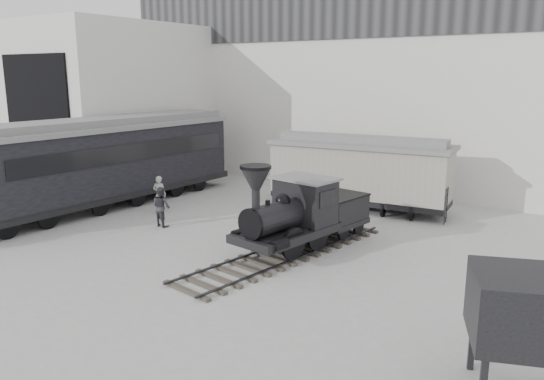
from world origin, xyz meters
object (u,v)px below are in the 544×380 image
Objects in this scene: locomotive at (299,218)px; visitor_b at (161,207)px; boxcar at (360,171)px; passenger_coach at (111,161)px; visitor_a at (160,194)px; coal_hopper at (534,319)px.

visitor_b is (-6.35, -0.49, -0.38)m from locomotive.
visitor_b is (-5.62, -7.22, -0.97)m from boxcar.
passenger_coach reaches higher than visitor_b.
visitor_a is (2.92, 0.20, -1.30)m from passenger_coach.
locomotive reaches higher than visitor_b.
coal_hopper reaches higher than visitor_a.
visitor_a is 17.41m from coal_hopper.
passenger_coach reaches higher than boxcar.
passenger_coach is at bearing -13.49° from visitor_a.
boxcar is at bearing -120.56° from visitor_b.
visitor_a reaches higher than visitor_b.
passenger_coach is 20.09m from coal_hopper.
visitor_b is at bearing -166.45° from locomotive.
coal_hopper is (8.99, -11.88, -0.16)m from boxcar.
visitor_a is at bearing -178.21° from locomotive.
visitor_b is at bearing 119.73° from visitor_a.
locomotive is 5.70× the size of visitor_b.
visitor_b is 15.36m from coal_hopper.
passenger_coach reaches higher than locomotive.
boxcar is 9.28m from visitor_a.
locomotive is 8.07m from visitor_a.
locomotive is 1.10× the size of boxcar.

